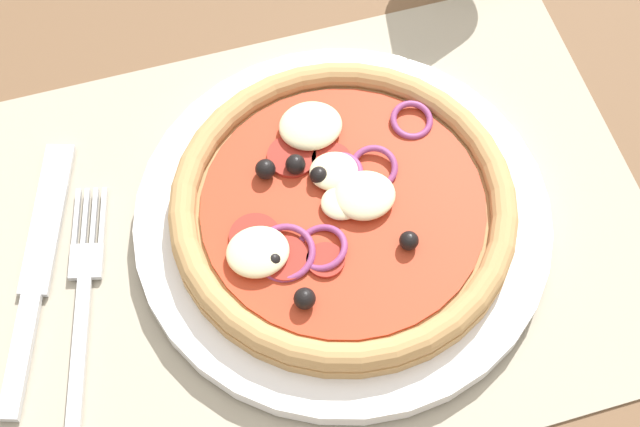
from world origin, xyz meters
The scene contains 6 objects.
ground_plane centered at (0.00, 0.00, -1.20)cm, with size 190.00×140.00×2.40cm, color brown.
placemat centered at (0.00, 0.00, 0.20)cm, with size 46.24×33.81×0.40cm, color #A39984.
plate centered at (2.27, 0.21, 1.08)cm, with size 28.13×28.13×1.37cm, color white.
pizza centered at (2.16, 0.27, 2.88)cm, with size 23.11×23.11×2.70cm.
fork centered at (-15.56, -0.34, 0.62)cm, with size 5.72×17.85×0.44cm.
knife centered at (-18.23, 2.24, 0.65)cm, with size 7.80×19.52×0.62cm.
Camera 1 is at (-7.84, -29.40, 58.78)cm, focal length 54.36 mm.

